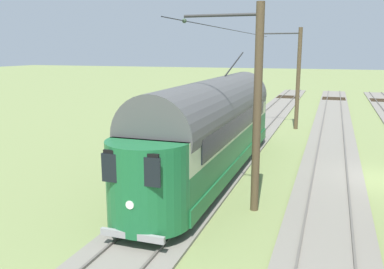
{
  "coord_description": "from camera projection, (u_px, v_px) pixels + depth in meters",
  "views": [
    {
      "loc": [
        2.66,
        18.71,
        5.55
      ],
      "look_at": [
        8.19,
        2.64,
        2.04
      ],
      "focal_mm": 38.47,
      "sensor_mm": 36.0,
      "label": 1
    }
  ],
  "objects": [
    {
      "name": "track_third_siding",
      "position": [
        330.0,
        173.0,
        18.69
      ],
      "size": [
        2.8,
        80.0,
        0.18
      ],
      "color": "slate",
      "rests_on": "ground"
    },
    {
      "name": "track_outer_siding",
      "position": [
        222.0,
        163.0,
        20.32
      ],
      "size": [
        2.8,
        80.0,
        0.18
      ],
      "color": "slate",
      "rests_on": "ground"
    },
    {
      "name": "vintage_streetcar",
      "position": [
        213.0,
        125.0,
        18.31
      ],
      "size": [
        2.65,
        16.04,
        5.26
      ],
      "color": "#196033",
      "rests_on": "ground"
    },
    {
      "name": "catenary_pole_foreground",
      "position": [
        297.0,
        77.0,
        28.76
      ],
      "size": [
        2.83,
        0.28,
        7.07
      ],
      "color": "#4C3D28",
      "rests_on": "ground"
    },
    {
      "name": "catenary_pole_mid_near",
      "position": [
        255.0,
        106.0,
        13.83
      ],
      "size": [
        2.83,
        0.28,
        7.07
      ],
      "color": "#4C3D28",
      "rests_on": "ground"
    },
    {
      "name": "overhead_wire_run",
      "position": [
        241.0,
        31.0,
        22.06
      ],
      "size": [
        2.62,
        20.12,
        0.18
      ],
      "color": "black",
      "rests_on": "ground"
    }
  ]
}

